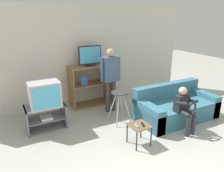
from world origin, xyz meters
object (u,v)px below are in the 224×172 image
(media_shelf, at_px, (90,85))
(remote_control_black, at_px, (143,125))
(snack_table, at_px, (139,128))
(television_flat, at_px, (90,56))
(person_seated_child, at_px, (184,106))
(tv_stand, at_px, (46,117))
(television_main, at_px, (44,93))
(remote_control_white, at_px, (136,126))
(folding_stool, at_px, (120,98))
(couch, at_px, (175,107))
(person_standing_adult, at_px, (111,74))

(media_shelf, height_order, remote_control_black, media_shelf)
(media_shelf, xyz_separation_m, snack_table, (0.06, -2.20, -0.21))
(television_flat, xyz_separation_m, snack_table, (0.05, -2.18, -0.99))
(media_shelf, distance_m, person_seated_child, 2.50)
(tv_stand, bearing_deg, remote_control_black, -45.64)
(television_flat, distance_m, remote_control_black, 2.40)
(television_main, height_order, remote_control_white, television_main)
(folding_stool, relative_size, couch, 0.38)
(media_shelf, xyz_separation_m, remote_control_white, (-0.01, -2.21, -0.14))
(media_shelf, bearing_deg, remote_control_black, -86.96)
(media_shelf, height_order, snack_table, media_shelf)
(television_main, distance_m, couch, 2.99)
(tv_stand, xyz_separation_m, remote_control_white, (1.34, -1.47, 0.16))
(person_standing_adult, bearing_deg, folding_stool, -98.63)
(media_shelf, relative_size, person_seated_child, 1.14)
(television_flat, bearing_deg, folding_stool, -81.66)
(snack_table, xyz_separation_m, remote_control_black, (0.05, -0.03, 0.07))
(snack_table, bearing_deg, person_standing_adult, 81.87)
(television_main, xyz_separation_m, couch, (2.79, -0.94, -0.53))
(television_flat, distance_m, person_seated_child, 2.59)
(tv_stand, distance_m, folding_stool, 1.65)
(television_flat, height_order, snack_table, television_flat)
(remote_control_black, height_order, person_seated_child, person_seated_child)
(remote_control_black, relative_size, remote_control_white, 1.00)
(media_shelf, height_order, remote_control_white, media_shelf)
(couch, bearing_deg, tv_stand, 161.59)
(folding_stool, relative_size, person_standing_adult, 0.45)
(television_flat, bearing_deg, tv_stand, -152.12)
(folding_stool, bearing_deg, media_shelf, 99.06)
(remote_control_white, height_order, person_seated_child, person_seated_child)
(media_shelf, relative_size, person_standing_adult, 0.68)
(media_shelf, relative_size, couch, 0.58)
(television_flat, bearing_deg, couch, -48.94)
(television_flat, relative_size, remote_control_white, 4.22)
(remote_control_black, bearing_deg, remote_control_white, -171.42)
(folding_stool, bearing_deg, television_main, 161.87)
(television_main, xyz_separation_m, media_shelf, (1.33, 0.73, -0.24))
(television_main, relative_size, media_shelf, 0.56)
(folding_stool, bearing_deg, remote_control_white, -101.88)
(snack_table, relative_size, remote_control_black, 2.82)
(television_main, distance_m, remote_control_white, 2.02)
(media_shelf, relative_size, remote_control_white, 7.54)
(tv_stand, bearing_deg, folding_stool, -17.86)
(person_seated_child, bearing_deg, remote_control_white, -179.80)
(tv_stand, xyz_separation_m, couch, (2.81, -0.93, 0.01))
(media_shelf, xyz_separation_m, folding_stool, (0.20, -1.24, 0.03))
(television_flat, relative_size, couch, 0.32)
(person_standing_adult, bearing_deg, person_seated_child, -61.01)
(tv_stand, xyz_separation_m, snack_table, (1.41, -1.46, 0.09))
(folding_stool, distance_m, snack_table, 1.01)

